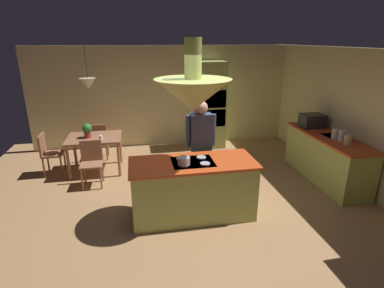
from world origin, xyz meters
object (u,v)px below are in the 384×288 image
object	(u,v)px
kitchen_island	(193,189)
dining_table	(95,142)
person_at_island	(201,142)
oven_tower	(211,105)
chair_facing_island	(92,160)
chair_at_corner	(49,151)
chair_by_back_wall	(98,139)
canister_sugar	(341,136)
microwave_on_counter	(312,121)
cup_on_table	(101,138)
canister_flour	(348,140)
cooking_pot_on_cooktop	(184,161)
canister_tea	(335,134)
potted_plant_on_table	(87,130)

from	to	relation	value
kitchen_island	dining_table	xyz separation A→B (m)	(-1.70, 2.10, 0.19)
kitchen_island	person_at_island	xyz separation A→B (m)	(0.27, 0.69, 0.53)
oven_tower	chair_facing_island	distance (m)	3.38
kitchen_island	chair_at_corner	world-z (taller)	kitchen_island
chair_by_back_wall	canister_sugar	world-z (taller)	canister_sugar
dining_table	chair_at_corner	bearing A→B (deg)	-180.00
oven_tower	chair_at_corner	world-z (taller)	oven_tower
dining_table	microwave_on_counter	distance (m)	4.61
chair_by_back_wall	cup_on_table	distance (m)	0.94
chair_facing_island	chair_at_corner	distance (m)	1.14
canister_sugar	chair_facing_island	bearing A→B (deg)	167.76
canister_flour	dining_table	bearing A→B (deg)	158.11
oven_tower	chair_by_back_wall	distance (m)	2.90
oven_tower	cooking_pot_on_cooktop	bearing A→B (deg)	-110.48
kitchen_island	canister_tea	distance (m)	2.96
chair_at_corner	canister_flour	bearing A→B (deg)	-108.44
chair_at_corner	microwave_on_counter	world-z (taller)	microwave_on_counter
kitchen_island	canister_sugar	world-z (taller)	canister_sugar
canister_sugar	person_at_island	bearing A→B (deg)	174.80
chair_facing_island	cup_on_table	bearing A→B (deg)	70.05
kitchen_island	canister_tea	bearing A→B (deg)	12.62
oven_tower	canister_tea	bearing A→B (deg)	-56.29
chair_by_back_wall	oven_tower	bearing A→B (deg)	-170.19
dining_table	person_at_island	distance (m)	2.45
cup_on_table	cooking_pot_on_cooktop	xyz separation A→B (m)	(1.38, -2.01, 0.20)
person_at_island	potted_plant_on_table	distance (m)	2.51
cooking_pot_on_cooktop	oven_tower	bearing A→B (deg)	69.52
chair_by_back_wall	canister_sugar	bearing A→B (deg)	153.10
potted_plant_on_table	cup_on_table	bearing A→B (deg)	-36.00
canister_flour	kitchen_island	bearing A→B (deg)	-174.45
chair_facing_island	potted_plant_on_table	size ratio (longest dim) A/B	2.90
kitchen_island	microwave_on_counter	size ratio (longest dim) A/B	4.22
canister_sugar	canister_tea	world-z (taller)	canister_sugar
oven_tower	person_at_island	size ratio (longest dim) A/B	1.27
chair_at_corner	canister_flour	distance (m)	5.79
canister_tea	cooking_pot_on_cooktop	bearing A→B (deg)	-165.68
potted_plant_on_table	chair_facing_island	bearing A→B (deg)	-79.58
oven_tower	canister_flour	world-z (taller)	oven_tower
cup_on_table	chair_by_back_wall	bearing A→B (deg)	100.31
kitchen_island	canister_tea	world-z (taller)	canister_tea
cup_on_table	chair_facing_island	bearing A→B (deg)	-109.95
chair_facing_island	chair_at_corner	bearing A→B (deg)	144.70
canister_tea	cooking_pot_on_cooktop	xyz separation A→B (m)	(-3.00, -0.77, -0.01)
chair_at_corner	microwave_on_counter	xyz separation A→B (m)	(5.47, -0.67, 0.56)
chair_at_corner	canister_tea	xyz separation A→B (m)	(5.47, -1.46, 0.51)
oven_tower	cooking_pot_on_cooktop	size ratio (longest dim) A/B	12.12
chair_at_corner	cooking_pot_on_cooktop	world-z (taller)	cooking_pot_on_cooktop
dining_table	chair_at_corner	size ratio (longest dim) A/B	1.27
chair_by_back_wall	cooking_pot_on_cooktop	distance (m)	3.31
cooking_pot_on_cooktop	potted_plant_on_table	bearing A→B (deg)	126.84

